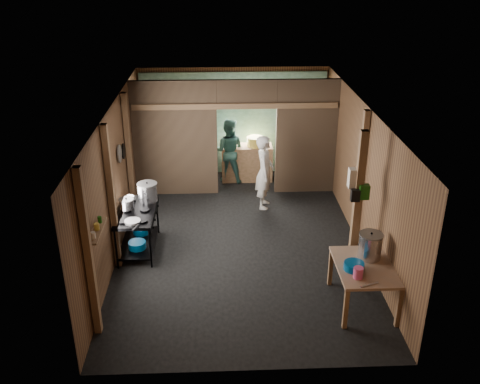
{
  "coord_description": "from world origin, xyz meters",
  "views": [
    {
      "loc": [
        -0.38,
        -8.91,
        5.11
      ],
      "look_at": [
        0.0,
        -0.2,
        1.1
      ],
      "focal_mm": 39.73,
      "sensor_mm": 36.0,
      "label": 1
    }
  ],
  "objects_px": {
    "stove_pot_large": "(148,192)",
    "cook": "(265,172)",
    "pink_bucket": "(358,273)",
    "yellow_tub": "(255,141)",
    "gas_range": "(138,230)",
    "prep_table": "(363,285)",
    "stock_pot": "(370,246)"
  },
  "relations": [
    {
      "from": "gas_range",
      "to": "prep_table",
      "type": "distance_m",
      "value": 4.14
    },
    {
      "from": "pink_bucket",
      "to": "stove_pot_large",
      "type": "bearing_deg",
      "value": 142.47
    },
    {
      "from": "stove_pot_large",
      "to": "cook",
      "type": "distance_m",
      "value": 2.65
    },
    {
      "from": "cook",
      "to": "yellow_tub",
      "type": "bearing_deg",
      "value": 11.42
    },
    {
      "from": "gas_range",
      "to": "yellow_tub",
      "type": "distance_m",
      "value": 4.05
    },
    {
      "from": "pink_bucket",
      "to": "cook",
      "type": "distance_m",
      "value": 4.02
    },
    {
      "from": "gas_range",
      "to": "stock_pot",
      "type": "relative_size",
      "value": 3.1
    },
    {
      "from": "stock_pot",
      "to": "prep_table",
      "type": "bearing_deg",
      "value": -117.07
    },
    {
      "from": "gas_range",
      "to": "stove_pot_large",
      "type": "xyz_separation_m",
      "value": [
        0.17,
        0.42,
        0.57
      ]
    },
    {
      "from": "gas_range",
      "to": "yellow_tub",
      "type": "bearing_deg",
      "value": 53.77
    },
    {
      "from": "prep_table",
      "to": "yellow_tub",
      "type": "bearing_deg",
      "value": 104.76
    },
    {
      "from": "gas_range",
      "to": "stove_pot_large",
      "type": "height_order",
      "value": "stove_pot_large"
    },
    {
      "from": "prep_table",
      "to": "yellow_tub",
      "type": "relative_size",
      "value": 3.03
    },
    {
      "from": "gas_range",
      "to": "prep_table",
      "type": "xyz_separation_m",
      "value": [
        3.71,
        -1.83,
        -0.05
      ]
    },
    {
      "from": "pink_bucket",
      "to": "yellow_tub",
      "type": "bearing_deg",
      "value": 101.96
    },
    {
      "from": "stock_pot",
      "to": "pink_bucket",
      "type": "height_order",
      "value": "stock_pot"
    },
    {
      "from": "prep_table",
      "to": "pink_bucket",
      "type": "xyz_separation_m",
      "value": [
        -0.19,
        -0.32,
        0.44
      ]
    },
    {
      "from": "stove_pot_large",
      "to": "cook",
      "type": "xyz_separation_m",
      "value": [
        2.3,
        1.31,
        -0.17
      ]
    },
    {
      "from": "pink_bucket",
      "to": "yellow_tub",
      "type": "height_order",
      "value": "yellow_tub"
    },
    {
      "from": "prep_table",
      "to": "stove_pot_large",
      "type": "relative_size",
      "value": 3.22
    },
    {
      "from": "gas_range",
      "to": "stove_pot_large",
      "type": "bearing_deg",
      "value": 67.86
    },
    {
      "from": "pink_bucket",
      "to": "yellow_tub",
      "type": "relative_size",
      "value": 0.44
    },
    {
      "from": "cook",
      "to": "pink_bucket",
      "type": "bearing_deg",
      "value": -157.26
    },
    {
      "from": "cook",
      "to": "gas_range",
      "type": "bearing_deg",
      "value": 132.59
    },
    {
      "from": "stove_pot_large",
      "to": "pink_bucket",
      "type": "bearing_deg",
      "value": -37.53
    },
    {
      "from": "gas_range",
      "to": "stock_pot",
      "type": "height_order",
      "value": "stock_pot"
    },
    {
      "from": "yellow_tub",
      "to": "stock_pot",
      "type": "bearing_deg",
      "value": -73.3
    },
    {
      "from": "stove_pot_large",
      "to": "stock_pot",
      "type": "xyz_separation_m",
      "value": [
        3.66,
        -2.02,
        -0.06
      ]
    },
    {
      "from": "yellow_tub",
      "to": "prep_table",
      "type": "bearing_deg",
      "value": -75.24
    },
    {
      "from": "yellow_tub",
      "to": "pink_bucket",
      "type": "bearing_deg",
      "value": -78.04
    },
    {
      "from": "yellow_tub",
      "to": "stove_pot_large",
      "type": "bearing_deg",
      "value": -127.99
    },
    {
      "from": "stove_pot_large",
      "to": "cook",
      "type": "height_order",
      "value": "cook"
    }
  ]
}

